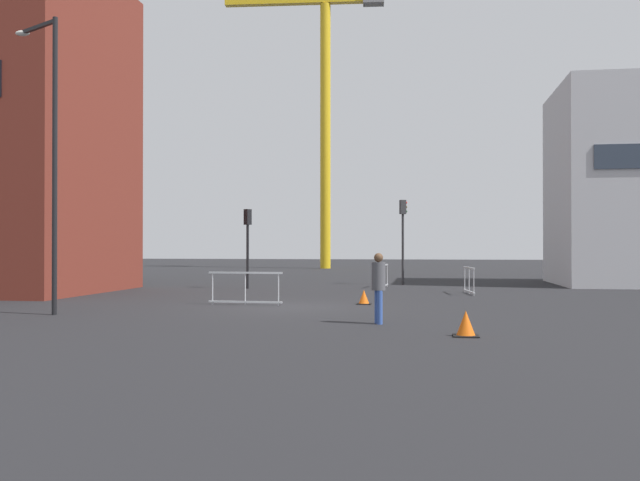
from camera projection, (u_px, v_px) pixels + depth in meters
The scene contains 11 objects.
ground at pixel (286, 307), 21.71m from camera, with size 160.00×160.00×0.00m, color black.
construction_crane at pixel (323, 92), 59.71m from camera, with size 13.90×1.99×23.92m.
streetlamp_tall at pixel (50, 141), 19.35m from camera, with size 1.81×1.03×8.32m.
traffic_light_verge at pixel (403, 228), 34.17m from camera, with size 0.39×0.33×4.21m.
traffic_light_far at pixel (248, 235), 31.11m from camera, with size 0.35×0.39×3.59m.
pedestrian_walking at pixel (379, 283), 16.95m from camera, with size 0.34×0.34×1.74m.
safety_barrier_mid_span at pixel (469, 280), 27.59m from camera, with size 0.32×2.15×1.08m.
safety_barrier_left_run at pixel (245, 288), 22.39m from camera, with size 2.48×0.16×1.08m.
safety_barrier_front at pixel (384, 276), 31.72m from camera, with size 0.28×1.86×1.08m.
traffic_cone_striped at pixel (364, 298), 22.66m from camera, with size 0.47×0.47×0.48m.
traffic_cone_by_barrier at pixel (466, 325), 14.58m from camera, with size 0.54×0.54×0.55m.
Camera 1 is at (4.35, -21.31, 1.91)m, focal length 38.68 mm.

